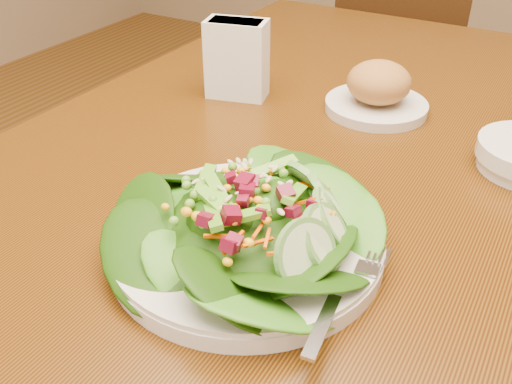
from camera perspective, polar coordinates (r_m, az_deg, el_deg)
dining_table at (r=0.83m, az=7.00°, el=-2.73°), size 0.90×1.40×0.75m
chair_far at (r=1.88m, az=13.59°, el=10.30°), size 0.44×0.45×0.82m
salad_plate at (r=0.59m, az=-0.15°, el=-3.73°), size 0.29×0.29×0.08m
bread_plate at (r=0.92m, az=12.08°, el=9.80°), size 0.16×0.16×0.08m
napkin_holder at (r=0.94m, az=-1.93°, el=13.33°), size 0.11×0.08×0.13m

